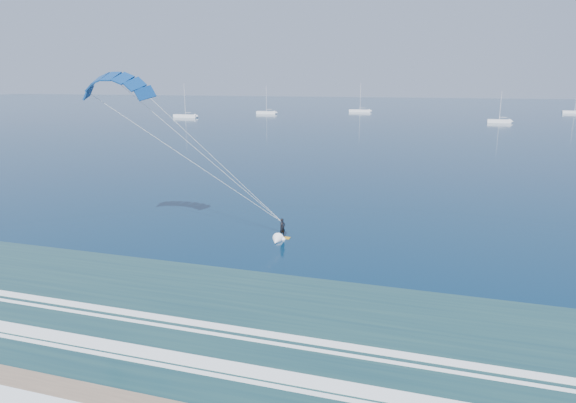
# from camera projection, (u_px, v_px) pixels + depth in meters

# --- Properties ---
(kitesurfer_rig) EXTENTS (18.49, 8.76, 16.54)m
(kitesurfer_rig) POSITION_uv_depth(u_px,v_px,m) (200.00, 152.00, 46.11)
(kitesurfer_rig) COLOR #BD8516
(kitesurfer_rig) RESTS_ON ground
(sailboat_0) EXTENTS (10.07, 2.40, 13.51)m
(sailboat_0) POSITION_uv_depth(u_px,v_px,m) (185.00, 116.00, 208.47)
(sailboat_0) COLOR silver
(sailboat_0) RESTS_ON ground
(sailboat_1) EXTENTS (9.04, 2.40, 12.37)m
(sailboat_1) POSITION_uv_depth(u_px,v_px,m) (267.00, 112.00, 230.84)
(sailboat_1) COLOR silver
(sailboat_1) RESTS_ON ground
(sailboat_2) EXTENTS (10.18, 2.40, 13.53)m
(sailboat_2) POSITION_uv_depth(u_px,v_px,m) (360.00, 111.00, 243.77)
(sailboat_2) COLOR silver
(sailboat_2) RESTS_ON ground
(sailboat_3) EXTENTS (7.90, 2.40, 11.07)m
(sailboat_3) POSITION_uv_depth(u_px,v_px,m) (499.00, 121.00, 182.46)
(sailboat_3) COLOR silver
(sailboat_3) RESTS_ON ground
(sailboat_4) EXTENTS (10.23, 2.40, 13.71)m
(sailboat_4) POSITION_uv_depth(u_px,v_px,m) (575.00, 112.00, 234.61)
(sailboat_4) COLOR silver
(sailboat_4) RESTS_ON ground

